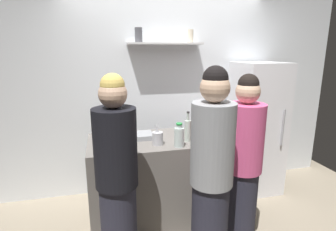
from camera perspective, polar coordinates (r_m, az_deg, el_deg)
The scene contains 11 objects.
back_wall_assembly at distance 3.59m, azimuth -0.38°, elevation 4.88°, with size 4.80×0.32×2.60m.
refrigerator at distance 3.76m, azimuth 18.11°, elevation -2.47°, with size 0.57×0.65×1.70m.
counter at distance 3.09m, azimuth -0.00°, elevation -12.98°, with size 1.68×0.74×0.93m, color #66605B.
baking_pan at distance 2.92m, azimuth -6.61°, elevation -4.33°, with size 0.34×0.24×0.05m, color gray.
utensil_holder at distance 2.70m, azimuth -2.21°, elevation -4.82°, with size 0.11×0.11×0.22m.
wine_bottle_pale_glass at distance 2.78m, azimuth 4.19°, elevation -3.09°, with size 0.06×0.06×0.32m.
wine_bottle_amber_glass at distance 2.83m, azimuth 6.50°, elevation -2.73°, with size 0.07×0.07×0.34m.
water_bottle_plastic at distance 2.63m, azimuth 2.36°, elevation -4.44°, with size 0.10×0.10×0.24m.
person_blonde at distance 2.26m, azimuth -10.72°, elevation -13.23°, with size 0.34×0.34×1.69m.
person_grey_hoodie at distance 2.22m, azimuth 9.13°, elevation -12.80°, with size 0.34×0.34×1.75m.
person_pink_top at distance 2.60m, azimuth 15.50°, elevation -10.22°, with size 0.34×0.34×1.66m.
Camera 1 is at (-0.82, -2.20, 1.85)m, focal length 28.85 mm.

